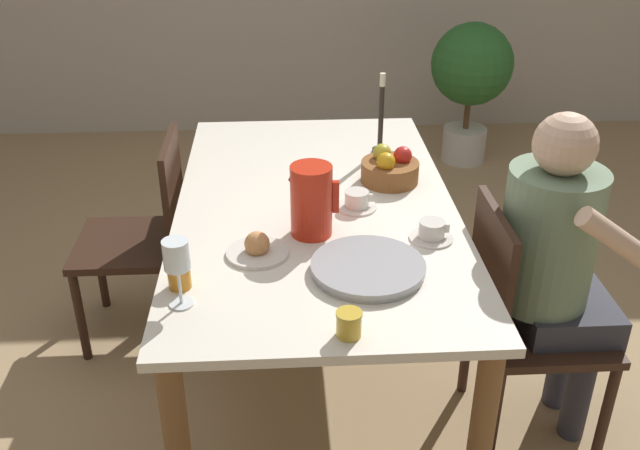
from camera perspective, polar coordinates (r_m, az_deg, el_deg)
ground_plane at (r=2.87m, az=-0.30°, el=-11.78°), size 20.00×20.00×0.00m
dining_table at (r=2.50m, az=-0.34°, el=-0.35°), size 0.95×1.65×0.75m
chair_person_side at (r=2.46m, az=15.86°, el=-7.22°), size 0.42×0.42×0.86m
chair_opposite at (r=2.93m, az=-13.78°, el=-0.73°), size 0.42×0.42×0.86m
person_seated at (r=2.38m, az=18.37°, el=-2.44°), size 0.39×0.41×1.16m
red_pitcher at (r=2.21m, az=-0.69°, el=1.99°), size 0.16×0.13×0.23m
wine_glass_water at (r=1.89m, az=-11.41°, el=-2.61°), size 0.07×0.07×0.20m
teacup_near_person at (r=2.25m, az=8.93°, el=-0.52°), size 0.14×0.14×0.06m
teacup_across at (r=2.41m, az=2.96°, el=1.94°), size 0.14×0.14×0.06m
serving_tray at (r=2.06m, az=3.86°, el=-3.43°), size 0.33×0.33×0.03m
bread_plate at (r=2.15m, az=-5.04°, el=-1.86°), size 0.19×0.19×0.08m
jam_jar_amber at (r=1.80m, az=2.33°, el=-7.82°), size 0.07×0.07×0.07m
jam_jar_red at (r=2.02m, az=-11.20°, el=-3.96°), size 0.07×0.07×0.07m
fruit_bowl at (r=2.60m, az=5.61°, el=4.51°), size 0.21×0.21×0.13m
candlestick_tall at (r=2.83m, az=4.89°, el=8.20°), size 0.06×0.06×0.32m
potted_plant at (r=4.59m, az=11.99°, el=11.73°), size 0.50×0.50×0.89m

